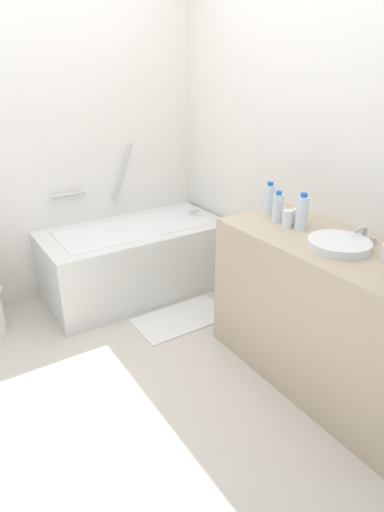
{
  "coord_description": "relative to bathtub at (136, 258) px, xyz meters",
  "views": [
    {
      "loc": [
        -0.72,
        -1.87,
        1.74
      ],
      "look_at": [
        0.53,
        0.07,
        0.71
      ],
      "focal_mm": 29.75,
      "sensor_mm": 36.0,
      "label": 1
    }
  ],
  "objects": [
    {
      "name": "water_bottle_1",
      "position": [
        0.44,
        -1.32,
        0.67
      ],
      "size": [
        0.07,
        0.07,
        0.22
      ],
      "color": "silver",
      "rests_on": "vanity_counter"
    },
    {
      "name": "bathtub",
      "position": [
        0.0,
        0.0,
        0.0
      ],
      "size": [
        1.46,
        0.71,
        1.17
      ],
      "color": "silver",
      "rests_on": "ground_plane"
    },
    {
      "name": "ground_plane",
      "position": [
        -0.61,
        -1.04,
        -0.3
      ],
      "size": [
        3.79,
        3.79,
        0.0
      ],
      "primitive_type": "plane",
      "color": "beige"
    },
    {
      "name": "sink_basin",
      "position": [
        0.41,
        -1.62,
        0.6
      ],
      "size": [
        0.32,
        0.32,
        0.04
      ],
      "primitive_type": "cylinder",
      "color": "white",
      "rests_on": "vanity_counter"
    },
    {
      "name": "bath_mat",
      "position": [
        0.08,
        -0.59,
        -0.3
      ],
      "size": [
        0.7,
        0.38,
        0.01
      ],
      "primitive_type": "cube",
      "color": "white",
      "rests_on": "ground_plane"
    },
    {
      "name": "drinking_glass_3",
      "position": [
        0.5,
        -1.24,
        0.62
      ],
      "size": [
        0.08,
        0.08,
        0.1
      ],
      "primitive_type": "cylinder",
      "color": "white",
      "rests_on": "vanity_counter"
    },
    {
      "name": "drinking_glass_0",
      "position": [
        0.41,
        -1.24,
        0.62
      ],
      "size": [
        0.06,
        0.06,
        0.1
      ],
      "primitive_type": "cylinder",
      "color": "white",
      "rests_on": "vanity_counter"
    },
    {
      "name": "water_bottle_2",
      "position": [
        0.42,
        -1.14,
        0.66
      ],
      "size": [
        0.06,
        0.06,
        0.19
      ],
      "color": "silver",
      "rests_on": "vanity_counter"
    },
    {
      "name": "sink_faucet",
      "position": [
        0.6,
        -1.62,
        0.61
      ],
      "size": [
        0.11,
        0.15,
        0.08
      ],
      "color": "#BABABF",
      "rests_on": "vanity_counter"
    },
    {
      "name": "wall_back_tiled",
      "position": [
        -0.61,
        0.41,
        0.95
      ],
      "size": [
        3.12,
        0.1,
        2.51
      ],
      "primitive_type": "cube",
      "color": "white",
      "rests_on": "ground_plane"
    },
    {
      "name": "vanity_counter",
      "position": [
        0.45,
        -1.57,
        0.14
      ],
      "size": [
        0.6,
        1.35,
        0.88
      ],
      "primitive_type": "cube",
      "color": "tan",
      "rests_on": "ground_plane"
    },
    {
      "name": "water_bottle_4",
      "position": [
        0.47,
        -1.01,
        0.67
      ],
      "size": [
        0.07,
        0.07,
        0.21
      ],
      "color": "silver",
      "rests_on": "vanity_counter"
    },
    {
      "name": "wall_right_mirror",
      "position": [
        0.8,
        -1.04,
        0.95
      ],
      "size": [
        0.1,
        3.19,
        2.51
      ],
      "primitive_type": "cube",
      "color": "white",
      "rests_on": "ground_plane"
    }
  ]
}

